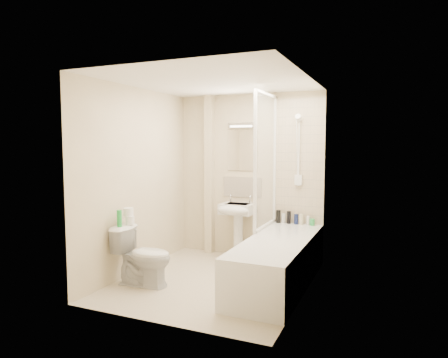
% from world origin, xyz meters
% --- Properties ---
extents(floor, '(2.50, 2.50, 0.00)m').
position_xyz_m(floor, '(0.00, 0.00, 0.00)').
color(floor, beige).
rests_on(floor, ground).
extents(wall_back, '(2.20, 0.02, 2.40)m').
position_xyz_m(wall_back, '(0.00, 1.25, 1.20)').
color(wall_back, beige).
rests_on(wall_back, ground).
extents(wall_left, '(0.02, 2.50, 2.40)m').
position_xyz_m(wall_left, '(-1.10, 0.00, 1.20)').
color(wall_left, beige).
rests_on(wall_left, ground).
extents(wall_right, '(0.02, 2.50, 2.40)m').
position_xyz_m(wall_right, '(1.10, 0.00, 1.20)').
color(wall_right, beige).
rests_on(wall_right, ground).
extents(ceiling, '(2.20, 2.50, 0.02)m').
position_xyz_m(ceiling, '(0.00, 0.00, 2.40)').
color(ceiling, white).
rests_on(ceiling, wall_back).
extents(tile_back, '(0.70, 0.01, 1.75)m').
position_xyz_m(tile_back, '(0.75, 1.24, 1.42)').
color(tile_back, beige).
rests_on(tile_back, wall_back).
extents(tile_right, '(0.01, 2.10, 1.75)m').
position_xyz_m(tile_right, '(1.09, 0.20, 1.42)').
color(tile_right, beige).
rests_on(tile_right, wall_right).
extents(pipe_boxing, '(0.12, 0.12, 2.40)m').
position_xyz_m(pipe_boxing, '(-0.62, 1.19, 1.20)').
color(pipe_boxing, beige).
rests_on(pipe_boxing, ground).
extents(splashback, '(0.60, 0.02, 0.30)m').
position_xyz_m(splashback, '(-0.10, 1.24, 1.03)').
color(splashback, beige).
rests_on(splashback, wall_back).
extents(mirror, '(0.46, 0.01, 0.60)m').
position_xyz_m(mirror, '(-0.10, 1.24, 1.58)').
color(mirror, white).
rests_on(mirror, wall_back).
extents(strip_light, '(0.42, 0.07, 0.07)m').
position_xyz_m(strip_light, '(-0.10, 1.22, 1.95)').
color(strip_light, silver).
rests_on(strip_light, wall_back).
extents(bathtub, '(0.70, 2.10, 0.55)m').
position_xyz_m(bathtub, '(0.75, 0.20, 0.29)').
color(bathtub, white).
rests_on(bathtub, ground).
extents(shower_screen, '(0.04, 0.92, 1.80)m').
position_xyz_m(shower_screen, '(0.40, 0.80, 1.45)').
color(shower_screen, white).
rests_on(shower_screen, bathtub).
extents(shower_fixture, '(0.10, 0.16, 0.99)m').
position_xyz_m(shower_fixture, '(0.75, 1.19, 1.55)').
color(shower_fixture, white).
rests_on(shower_fixture, wall_back).
extents(pedestal_sink, '(0.48, 0.45, 0.92)m').
position_xyz_m(pedestal_sink, '(-0.10, 1.01, 0.65)').
color(pedestal_sink, white).
rests_on(pedestal_sink, ground).
extents(bottle_black_a, '(0.06, 0.06, 0.18)m').
position_xyz_m(bottle_black_a, '(0.48, 1.16, 0.64)').
color(bottle_black_a, black).
rests_on(bottle_black_a, bathtub).
extents(bottle_white_a, '(0.06, 0.06, 0.14)m').
position_xyz_m(bottle_white_a, '(0.56, 1.16, 0.62)').
color(bottle_white_a, silver).
rests_on(bottle_white_a, bathtub).
extents(bottle_black_b, '(0.06, 0.06, 0.18)m').
position_xyz_m(bottle_black_b, '(0.63, 1.16, 0.64)').
color(bottle_black_b, black).
rests_on(bottle_black_b, bathtub).
extents(bottle_blue, '(0.06, 0.06, 0.14)m').
position_xyz_m(bottle_blue, '(0.74, 1.16, 0.62)').
color(bottle_blue, '#121D4F').
rests_on(bottle_blue, bathtub).
extents(bottle_cream, '(0.06, 0.06, 0.15)m').
position_xyz_m(bottle_cream, '(0.81, 1.16, 0.62)').
color(bottle_cream, beige).
rests_on(bottle_cream, bathtub).
extents(bottle_white_b, '(0.05, 0.05, 0.13)m').
position_xyz_m(bottle_white_b, '(0.91, 1.16, 0.61)').
color(bottle_white_b, silver).
rests_on(bottle_white_b, bathtub).
extents(bottle_green, '(0.07, 0.07, 0.09)m').
position_xyz_m(bottle_green, '(0.96, 1.16, 0.60)').
color(bottle_green, green).
rests_on(bottle_green, bathtub).
extents(toilet, '(0.48, 0.74, 0.70)m').
position_xyz_m(toilet, '(-0.72, -0.44, 0.35)').
color(toilet, white).
rests_on(toilet, ground).
extents(toilet_roll_lower, '(0.11, 0.11, 0.10)m').
position_xyz_m(toilet_roll_lower, '(-0.94, -0.39, 0.75)').
color(toilet_roll_lower, white).
rests_on(toilet_roll_lower, toilet).
extents(toilet_roll_upper, '(0.12, 0.12, 0.09)m').
position_xyz_m(toilet_roll_upper, '(-0.97, -0.37, 0.85)').
color(toilet_roll_upper, white).
rests_on(toilet_roll_upper, toilet_roll_lower).
extents(green_bottle, '(0.06, 0.06, 0.20)m').
position_xyz_m(green_bottle, '(-0.97, -0.55, 0.80)').
color(green_bottle, green).
rests_on(green_bottle, toilet).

